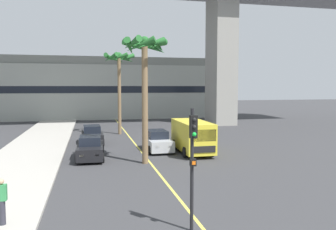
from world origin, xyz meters
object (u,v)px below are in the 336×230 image
at_px(car_queue_front, 157,141).
at_px(palm_tree_near_median, 119,67).
at_px(pedestrian_near_crosswalk, 2,201).
at_px(car_queue_third, 90,148).
at_px(delivery_van, 192,136).
at_px(traffic_light_median_near, 193,153).
at_px(palm_tree_mid_median, 145,60).
at_px(car_queue_second, 92,135).

bearing_deg(car_queue_front, palm_tree_near_median, 101.57).
relative_size(palm_tree_near_median, pedestrian_near_crosswalk, 5.16).
distance_m(car_queue_third, palm_tree_near_median, 13.59).
relative_size(delivery_van, pedestrian_near_crosswalk, 3.25).
xyz_separation_m(traffic_light_median_near, palm_tree_mid_median, (0.12, 10.60, 3.85)).
bearing_deg(traffic_light_median_near, palm_tree_near_median, 90.71).
xyz_separation_m(car_queue_third, delivery_van, (7.36, 0.45, 0.57)).
bearing_deg(traffic_light_median_near, pedestrian_near_crosswalk, 165.01).
height_order(car_queue_third, delivery_van, delivery_van).
bearing_deg(palm_tree_near_median, traffic_light_median_near, -89.29).
distance_m(car_queue_third, pedestrian_near_crosswalk, 11.52).
distance_m(delivery_van, pedestrian_near_crosswalk, 15.54).
relative_size(car_queue_third, palm_tree_mid_median, 0.52).
xyz_separation_m(car_queue_front, car_queue_third, (-5.02, -1.92, 0.00)).
bearing_deg(palm_tree_near_median, pedestrian_near_crosswalk, -104.80).
distance_m(delivery_van, palm_tree_near_median, 13.32).
relative_size(delivery_van, palm_tree_mid_median, 0.66).
xyz_separation_m(car_queue_second, pedestrian_near_crosswalk, (-3.18, -17.39, 0.28)).
distance_m(car_queue_second, traffic_light_median_near, 19.45).
distance_m(car_queue_third, delivery_van, 7.40).
bearing_deg(delivery_van, car_queue_second, 141.00).
distance_m(car_queue_front, car_queue_third, 5.38).
bearing_deg(palm_tree_mid_median, car_queue_front, 69.01).
relative_size(car_queue_second, palm_tree_mid_median, 0.52).
relative_size(car_queue_second, delivery_van, 0.79).
distance_m(car_queue_third, traffic_light_median_near, 13.38).
height_order(car_queue_third, palm_tree_mid_median, palm_tree_mid_median).
height_order(delivery_van, palm_tree_mid_median, palm_tree_mid_median).
bearing_deg(palm_tree_near_median, car_queue_front, -78.43).
xyz_separation_m(car_queue_third, traffic_light_median_near, (3.32, -12.81, 1.99)).
xyz_separation_m(car_queue_second, car_queue_third, (-0.16, -6.28, 0.00)).
relative_size(palm_tree_near_median, palm_tree_mid_median, 1.04).
xyz_separation_m(car_queue_second, palm_tree_near_median, (2.85, 5.45, 6.16)).
bearing_deg(car_queue_third, palm_tree_near_median, 75.60).
height_order(car_queue_front, palm_tree_mid_median, palm_tree_mid_median).
distance_m(palm_tree_near_median, pedestrian_near_crosswalk, 24.35).
bearing_deg(delivery_van, palm_tree_near_median, 111.09).
relative_size(delivery_van, palm_tree_near_median, 0.63).
height_order(car_queue_second, palm_tree_near_median, palm_tree_near_median).
bearing_deg(pedestrian_near_crosswalk, car_queue_second, 79.62).
distance_m(car_queue_second, delivery_van, 9.28).
relative_size(car_queue_third, palm_tree_near_median, 0.50).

